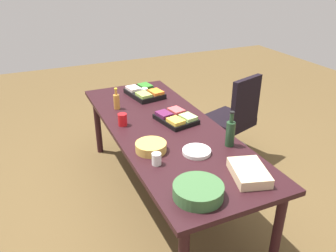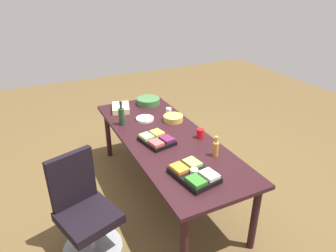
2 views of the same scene
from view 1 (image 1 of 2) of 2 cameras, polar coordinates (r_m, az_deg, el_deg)
ground_plane at (r=3.41m, az=-0.43°, el=-11.76°), size 10.00×10.00×0.00m
conference_table at (r=3.03m, az=-0.47°, el=-1.42°), size 2.43×0.92×0.76m
office_chair at (r=3.99m, az=10.61°, el=0.08°), size 0.61×0.60×0.99m
fruit_platter at (r=3.10m, az=1.34°, el=1.37°), size 0.41×0.34×0.07m
wine_bottle at (r=2.70m, az=10.46°, el=-1.13°), size 0.09×0.09×0.30m
red_solo_cup at (r=3.04m, az=-7.67°, el=1.08°), size 0.10×0.10×0.11m
chip_bowl at (r=2.62m, az=-2.89°, el=-3.54°), size 0.25×0.25×0.07m
paper_cup at (r=2.45m, az=-1.94°, el=-5.57°), size 0.09×0.09×0.09m
salad_bowl at (r=2.15m, az=5.11°, el=-10.85°), size 0.33×0.33×0.09m
dressing_bottle at (r=3.39m, az=-8.66°, el=4.19°), size 0.06×0.06×0.22m
veggie_tray at (r=3.71m, az=-3.98°, el=5.64°), size 0.46×0.36×0.09m
sheet_cake at (r=2.39m, az=13.48°, el=-7.63°), size 0.37×0.30×0.07m
paper_plate_stack at (r=2.61m, az=4.85°, el=-4.30°), size 0.25×0.25×0.03m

